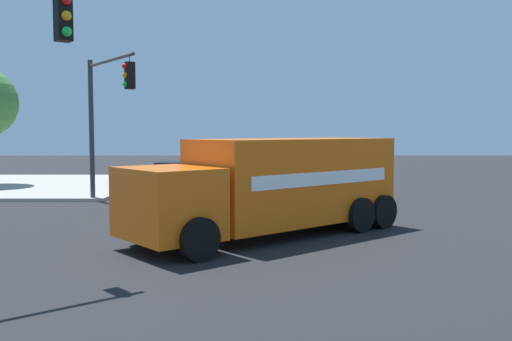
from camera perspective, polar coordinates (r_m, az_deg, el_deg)
The scene contains 5 objects.
ground_plane at distance 16.25m, azimuth 1.01°, elevation -6.25°, with size 100.00×100.00×0.00m, color black.
sidewalk_corner_near at distance 31.56m, azimuth -23.43°, elevation -1.42°, with size 12.47×12.47×0.14m, color #9E998E.
delivery_truck at distance 15.38m, azimuth 1.98°, elevation -1.46°, with size 7.21×7.91×2.70m.
traffic_light_primary at distance 22.62m, azimuth -15.50°, elevation 6.50°, with size 3.78×2.75×5.71m.
pickup_black at distance 27.92m, azimuth -8.77°, elevation -0.45°, with size 2.35×5.25×1.38m.
Camera 1 is at (15.98, -0.28, 2.92)m, focal length 38.67 mm.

